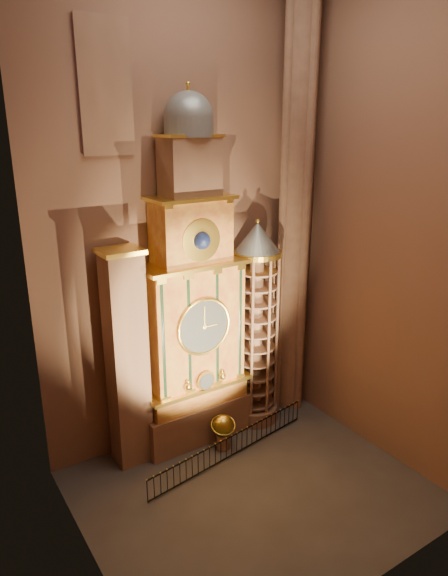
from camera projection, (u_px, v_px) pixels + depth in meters
floor at (253, 491)px, 22.19m from camera, size 14.00×14.00×0.00m
wall_back at (180, 218)px, 23.56m from camera, size 22.00×0.00×22.00m
wall_left at (68, 272)px, 15.14m from camera, size 0.00×22.00×22.00m
wall_right at (386, 223)px, 22.43m from camera, size 0.00×22.00×22.00m
astronomical_clock at (193, 313)px, 24.08m from camera, size 5.60×2.41×16.70m
portrait_tower at (127, 359)px, 22.79m from camera, size 1.80×1.60×10.20m
stair_turret at (256, 327)px, 26.12m from camera, size 2.50×2.50×10.80m
gothic_pier at (296, 209)px, 25.94m from camera, size 2.04×2.04×22.00m
stained_glass_window at (105, 87)px, 20.13m from camera, size 2.20×0.14×5.20m
celestial_globe at (223, 429)px, 24.82m from camera, size 1.54×1.50×1.76m
iron_railing at (232, 446)px, 24.24m from camera, size 9.38×1.43×1.11m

